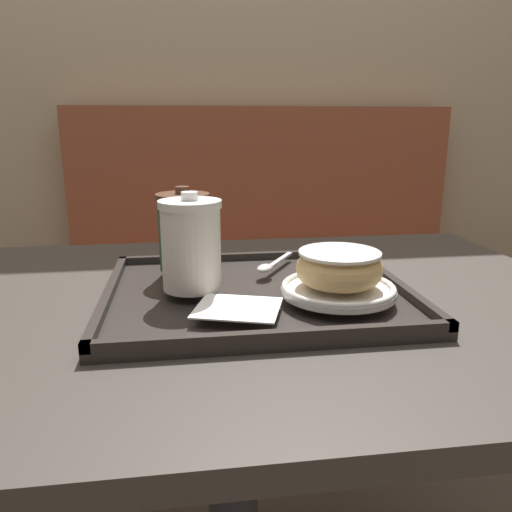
{
  "coord_description": "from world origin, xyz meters",
  "views": [
    {
      "loc": [
        -0.06,
        -0.68,
        0.95
      ],
      "look_at": [
        0.04,
        -0.01,
        0.77
      ],
      "focal_mm": 35.0,
      "sensor_mm": 36.0,
      "label": 1
    }
  ],
  "objects_px": {
    "donut_chocolate_glazed": "(339,268)",
    "coffee_cup_rear": "(184,231)",
    "spoon": "(269,266)",
    "coffee_cup_front": "(191,244)"
  },
  "relations": [
    {
      "from": "donut_chocolate_glazed",
      "to": "spoon",
      "type": "height_order",
      "value": "donut_chocolate_glazed"
    },
    {
      "from": "spoon",
      "to": "donut_chocolate_glazed",
      "type": "bearing_deg",
      "value": 60.57
    },
    {
      "from": "coffee_cup_rear",
      "to": "donut_chocolate_glazed",
      "type": "bearing_deg",
      "value": -36.52
    },
    {
      "from": "coffee_cup_front",
      "to": "donut_chocolate_glazed",
      "type": "bearing_deg",
      "value": -15.18
    },
    {
      "from": "coffee_cup_rear",
      "to": "spoon",
      "type": "bearing_deg",
      "value": -8.38
    },
    {
      "from": "donut_chocolate_glazed",
      "to": "spoon",
      "type": "distance_m",
      "value": 0.15
    },
    {
      "from": "coffee_cup_rear",
      "to": "spoon",
      "type": "distance_m",
      "value": 0.14
    },
    {
      "from": "coffee_cup_front",
      "to": "spoon",
      "type": "height_order",
      "value": "coffee_cup_front"
    },
    {
      "from": "donut_chocolate_glazed",
      "to": "coffee_cup_rear",
      "type": "bearing_deg",
      "value": 143.48
    },
    {
      "from": "coffee_cup_front",
      "to": "coffee_cup_rear",
      "type": "bearing_deg",
      "value": 95.64
    }
  ]
}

